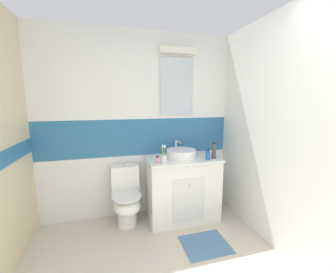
{
  "coord_description": "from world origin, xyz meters",
  "views": [
    {
      "loc": [
        -0.36,
        -0.4,
        1.59
      ],
      "look_at": [
        0.27,
        1.87,
        1.19
      ],
      "focal_mm": 22.15,
      "sensor_mm": 36.0,
      "label": 1
    }
  ],
  "objects": [
    {
      "name": "wall_back_tiled",
      "position": [
        0.01,
        2.45,
        1.26
      ],
      "size": [
        3.2,
        0.2,
        2.5
      ],
      "color": "white",
      "rests_on": "ground_plane"
    },
    {
      "name": "sink_basin",
      "position": [
        0.52,
        2.11,
        0.91
      ],
      "size": [
        0.39,
        0.43,
        0.21
      ],
      "color": "white",
      "rests_on": "vanity_cabinet"
    },
    {
      "name": "vanity_cabinet",
      "position": [
        0.54,
        2.12,
        0.43
      ],
      "size": [
        0.95,
        0.58,
        0.85
      ],
      "color": "white",
      "rests_on": "ground_plane"
    },
    {
      "name": "wall_right_plain",
      "position": [
        1.35,
        1.2,
        1.25
      ],
      "size": [
        0.1,
        3.48,
        2.5
      ],
      "primitive_type": "cube",
      "color": "white",
      "rests_on": "ground_plane"
    },
    {
      "name": "shampoo_bottle_tall",
      "position": [
        0.92,
        1.97,
        0.95
      ],
      "size": [
        0.05,
        0.05,
        0.21
      ],
      "color": "#4C4C51",
      "rests_on": "vanity_cabinet"
    },
    {
      "name": "toothbrush_cup",
      "position": [
        0.24,
        1.95,
        0.91
      ],
      "size": [
        0.07,
        0.07,
        0.22
      ],
      "color": "white",
      "rests_on": "vanity_cabinet"
    },
    {
      "name": "perfume_flask_small",
      "position": [
        0.16,
        1.95,
        0.89
      ],
      "size": [
        0.04,
        0.03,
        0.09
      ],
      "color": "pink",
      "rests_on": "vanity_cabinet"
    },
    {
      "name": "toilet",
      "position": [
        -0.21,
        2.15,
        0.36
      ],
      "size": [
        0.37,
        0.5,
        0.77
      ],
      "color": "white",
      "rests_on": "ground_plane"
    },
    {
      "name": "bath_mat",
      "position": [
        0.6,
        1.49,
        0.01
      ],
      "size": [
        0.51,
        0.42,
        0.01
      ],
      "primitive_type": "cube",
      "color": "#4C7299",
      "rests_on": "ground_plane"
    },
    {
      "name": "soap_dispenser",
      "position": [
        0.82,
        1.93,
        0.91
      ],
      "size": [
        0.06,
        0.06,
        0.16
      ],
      "color": "#2659B2",
      "rests_on": "vanity_cabinet"
    }
  ]
}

